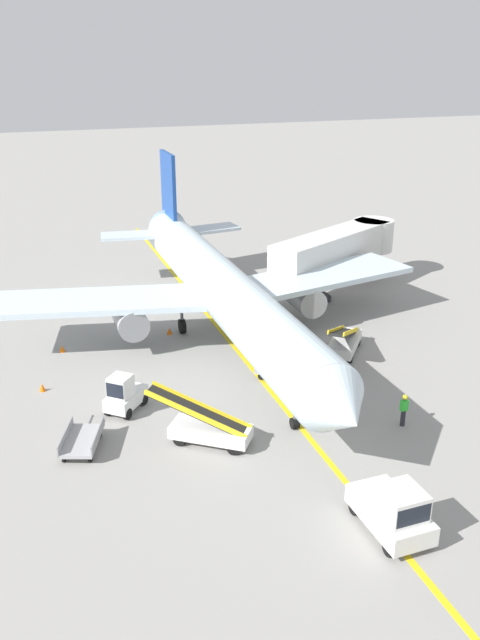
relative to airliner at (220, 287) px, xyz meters
name	(u,v)px	position (x,y,z in m)	size (l,w,h in m)	color
ground_plane	(323,451)	(-0.07, -14.39, -3.42)	(300.00, 300.00, 0.00)	gray
taxi_line_yellow	(280,402)	(-0.02, -9.39, -3.41)	(0.30, 80.00, 0.01)	yellow
airliner	(220,287)	(0.00, 0.00, 0.00)	(28.59, 35.29, 10.10)	silver
jet_bridge	(342,246)	(11.78, 5.31, 0.12)	(12.66, 7.96, 4.85)	silver
pushback_tug	(394,511)	(-0.23, -20.27, -2.42)	(1.94, 3.62, 2.20)	silver
baggage_tug_near_wing	(124,395)	(-7.84, -7.34, -2.49)	(2.59, 2.64, 2.10)	silver
belt_loader_forward_hold	(208,428)	(-4.78, -11.71, -2.64)	(4.72, 4.05, 2.59)	silver
belt_loader_aft_hold	(344,341)	(6.23, -5.11, -2.64)	(4.21, 4.61, 2.59)	silver
baggage_cart_loaded	(82,440)	(-10.42, -10.14, -2.95)	(2.47, 3.79, 0.94)	#A5A5A8
baggage_cart_empty_trailing	(283,372)	(1.22, -7.03, -2.95)	(3.07, 3.37, 0.94)	#A5A5A8
ground_crew_marshaller	(404,409)	(4.67, -13.72, -2.51)	(0.36, 0.24, 1.70)	#26262D
safety_cone_nose_left	(42,387)	(-11.60, -3.56, -3.20)	(0.36, 0.36, 0.44)	orange
safety_cone_nose_right	(169,331)	(-3.00, 1.63, -3.20)	(0.36, 0.36, 0.44)	orange
safety_cone_wingtip_right	(62,348)	(-9.95, 1.31, -3.20)	(0.36, 0.36, 0.44)	orange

